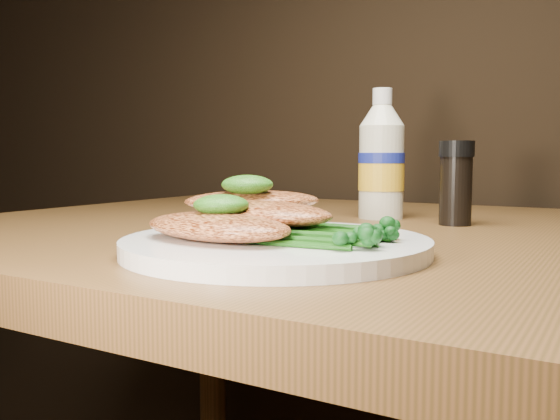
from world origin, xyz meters
The scene contains 9 objects.
plate centered at (-0.05, 0.83, 0.76)m, with size 0.27×0.27×0.01m, color white.
chicken_front centered at (-0.08, 0.79, 0.78)m, with size 0.15×0.08×0.02m, color #CD7441.
chicken_mid centered at (-0.07, 0.84, 0.78)m, with size 0.15×0.07×0.02m, color #CD7441.
chicken_back centered at (-0.10, 0.88, 0.79)m, with size 0.14×0.07×0.02m, color #CD7441.
pesto_front centered at (-0.09, 0.80, 0.79)m, with size 0.05×0.04×0.02m, color #103407.
pesto_back centered at (-0.10, 0.87, 0.81)m, with size 0.05×0.05×0.02m, color #103407.
broccolini_bundle centered at (0.00, 0.83, 0.77)m, with size 0.14×0.11×0.02m, color #174D11, non-canonical shape.
mayo_bottle centered at (-0.08, 1.16, 0.84)m, with size 0.06×0.06×0.18m, color beige, non-canonical shape.
pepper_grinder centered at (0.03, 1.13, 0.80)m, with size 0.04×0.04×0.10m, color black, non-canonical shape.
Camera 1 is at (0.22, 0.38, 0.84)m, focal length 38.58 mm.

